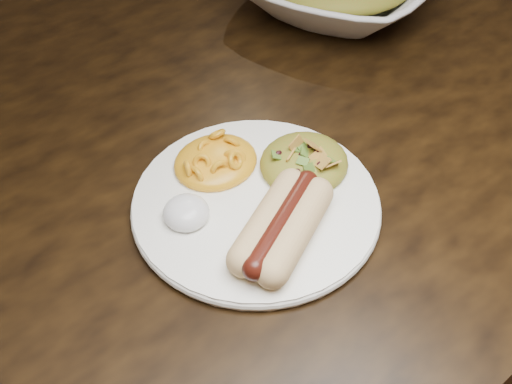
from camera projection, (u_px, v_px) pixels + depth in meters
table at (163, 187)px, 0.78m from camera, size 1.60×0.90×0.75m
plate at (256, 203)px, 0.62m from camera, size 0.33×0.33×0.01m
hotdog at (282, 224)px, 0.57m from camera, size 0.12×0.11×0.03m
mac_and_cheese at (215, 152)px, 0.64m from camera, size 0.10×0.09×0.04m
sour_cream at (186, 208)px, 0.59m from camera, size 0.06×0.06×0.03m
taco_salad at (305, 156)px, 0.64m from camera, size 0.10×0.09×0.04m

